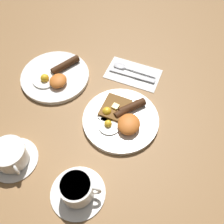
{
  "coord_description": "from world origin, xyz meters",
  "views": [
    {
      "loc": [
        -0.42,
        -0.15,
        0.71
      ],
      "look_at": [
        0.01,
        0.03,
        0.03
      ],
      "focal_mm": 42.0,
      "sensor_mm": 36.0,
      "label": 1
    }
  ],
  "objects_px": {
    "knife": "(135,76)",
    "teacup_near": "(77,190)",
    "teacup_far": "(11,156)",
    "breakfast_plate_near": "(121,118)",
    "spoon": "(124,67)",
    "breakfast_plate_far": "(55,76)"
  },
  "relations": [
    {
      "from": "teacup_far",
      "to": "breakfast_plate_near",
      "type": "bearing_deg",
      "value": -43.91
    },
    {
      "from": "breakfast_plate_near",
      "to": "teacup_far",
      "type": "relative_size",
      "value": 1.71
    },
    {
      "from": "teacup_near",
      "to": "knife",
      "type": "bearing_deg",
      "value": 0.28
    },
    {
      "from": "breakfast_plate_near",
      "to": "teacup_far",
      "type": "distance_m",
      "value": 0.34
    },
    {
      "from": "breakfast_plate_near",
      "to": "knife",
      "type": "xyz_separation_m",
      "value": [
        0.19,
        0.02,
        -0.01
      ]
    },
    {
      "from": "breakfast_plate_far",
      "to": "knife",
      "type": "bearing_deg",
      "value": -66.05
    },
    {
      "from": "knife",
      "to": "spoon",
      "type": "relative_size",
      "value": 1.05
    },
    {
      "from": "breakfast_plate_far",
      "to": "knife",
      "type": "relative_size",
      "value": 1.42
    },
    {
      "from": "teacup_near",
      "to": "breakfast_plate_far",
      "type": "bearing_deg",
      "value": 37.7
    },
    {
      "from": "breakfast_plate_near",
      "to": "breakfast_plate_far",
      "type": "relative_size",
      "value": 1.0
    },
    {
      "from": "breakfast_plate_far",
      "to": "teacup_far",
      "type": "bearing_deg",
      "value": -172.27
    },
    {
      "from": "teacup_near",
      "to": "teacup_far",
      "type": "xyz_separation_m",
      "value": [
        0.01,
        0.22,
        -0.0
      ]
    },
    {
      "from": "teacup_far",
      "to": "spoon",
      "type": "xyz_separation_m",
      "value": [
        0.46,
        -0.16,
        -0.02
      ]
    },
    {
      "from": "teacup_far",
      "to": "knife",
      "type": "height_order",
      "value": "teacup_far"
    },
    {
      "from": "teacup_near",
      "to": "teacup_far",
      "type": "height_order",
      "value": "teacup_near"
    },
    {
      "from": "teacup_near",
      "to": "teacup_far",
      "type": "bearing_deg",
      "value": 86.26
    },
    {
      "from": "breakfast_plate_near",
      "to": "spoon",
      "type": "height_order",
      "value": "breakfast_plate_near"
    },
    {
      "from": "breakfast_plate_far",
      "to": "teacup_near",
      "type": "relative_size",
      "value": 1.62
    },
    {
      "from": "spoon",
      "to": "knife",
      "type": "bearing_deg",
      "value": 154.95
    },
    {
      "from": "breakfast_plate_far",
      "to": "teacup_far",
      "type": "xyz_separation_m",
      "value": [
        -0.32,
        -0.04,
        0.02
      ]
    },
    {
      "from": "teacup_near",
      "to": "spoon",
      "type": "distance_m",
      "value": 0.48
    },
    {
      "from": "knife",
      "to": "teacup_near",
      "type": "bearing_deg",
      "value": 88.5
    }
  ]
}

